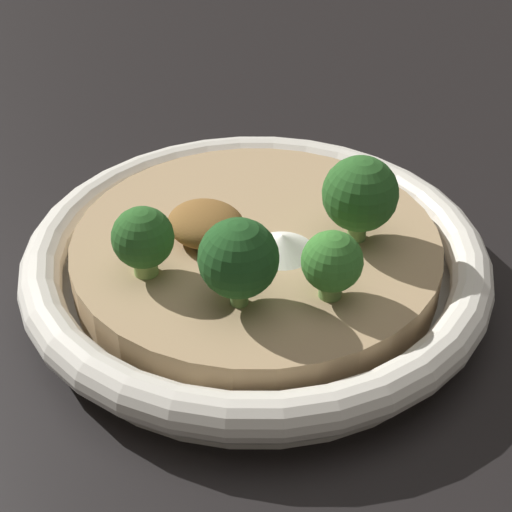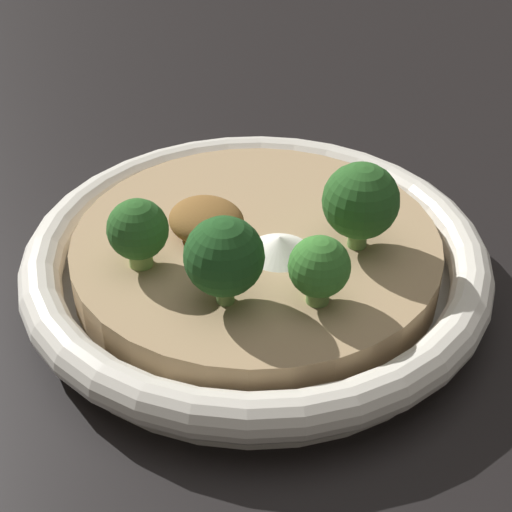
{
  "view_description": "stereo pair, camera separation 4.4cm",
  "coord_description": "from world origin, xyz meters",
  "px_view_note": "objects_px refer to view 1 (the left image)",
  "views": [
    {
      "loc": [
        0.23,
        -0.27,
        0.29
      ],
      "look_at": [
        0.0,
        0.0,
        0.02
      ],
      "focal_mm": 55.0,
      "sensor_mm": 36.0,
      "label": 1
    },
    {
      "loc": [
        0.26,
        -0.24,
        0.29
      ],
      "look_at": [
        0.0,
        0.0,
        0.02
      ],
      "focal_mm": 55.0,
      "sensor_mm": 36.0,
      "label": 2
    }
  ],
  "objects_px": {
    "broccoli_front": "(238,259)",
    "broccoli_front_right": "(332,263)",
    "broccoli_front_left": "(143,239)",
    "risotto_bowl": "(256,261)",
    "broccoli_right": "(360,195)"
  },
  "relations": [
    {
      "from": "broccoli_front_right",
      "to": "risotto_bowl",
      "type": "bearing_deg",
      "value": 166.09
    },
    {
      "from": "broccoli_front_right",
      "to": "broccoli_right",
      "type": "height_order",
      "value": "broccoli_right"
    },
    {
      "from": "broccoli_front_left",
      "to": "broccoli_front_right",
      "type": "relative_size",
      "value": 1.04
    },
    {
      "from": "broccoli_front",
      "to": "broccoli_front_left",
      "type": "relative_size",
      "value": 1.23
    },
    {
      "from": "broccoli_front",
      "to": "broccoli_front_right",
      "type": "relative_size",
      "value": 1.28
    },
    {
      "from": "broccoli_front",
      "to": "broccoli_front_right",
      "type": "height_order",
      "value": "broccoli_front"
    },
    {
      "from": "broccoli_front_right",
      "to": "broccoli_front_left",
      "type": "bearing_deg",
      "value": -151.59
    },
    {
      "from": "broccoli_front",
      "to": "risotto_bowl",
      "type": "bearing_deg",
      "value": 121.09
    },
    {
      "from": "risotto_bowl",
      "to": "broccoli_right",
      "type": "xyz_separation_m",
      "value": [
        0.04,
        0.04,
        0.04
      ]
    },
    {
      "from": "risotto_bowl",
      "to": "broccoli_front",
      "type": "distance_m",
      "value": 0.07
    },
    {
      "from": "risotto_bowl",
      "to": "broccoli_right",
      "type": "relative_size",
      "value": 5.31
    },
    {
      "from": "risotto_bowl",
      "to": "broccoli_right",
      "type": "height_order",
      "value": "broccoli_right"
    },
    {
      "from": "broccoli_front_left",
      "to": "broccoli_front_right",
      "type": "bearing_deg",
      "value": 28.41
    },
    {
      "from": "broccoli_right",
      "to": "risotto_bowl",
      "type": "bearing_deg",
      "value": -140.48
    },
    {
      "from": "risotto_bowl",
      "to": "broccoli_front",
      "type": "xyz_separation_m",
      "value": [
        0.03,
        -0.05,
        0.04
      ]
    }
  ]
}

